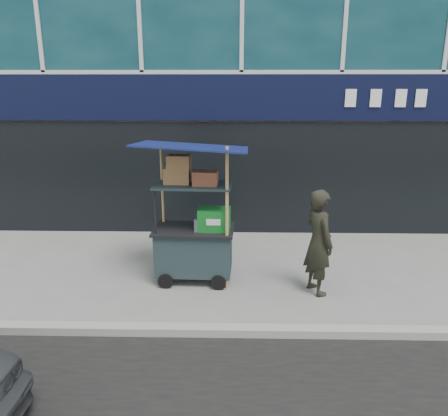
{
  "coord_description": "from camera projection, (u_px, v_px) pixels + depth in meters",
  "views": [
    {
      "loc": [
        -0.15,
        -5.27,
        3.22
      ],
      "look_at": [
        -0.29,
        1.2,
        1.34
      ],
      "focal_mm": 35.0,
      "sensor_mm": 36.0,
      "label": 1
    }
  ],
  "objects": [
    {
      "name": "ground",
      "position": [
        243.0,
        327.0,
        5.95
      ],
      "size": [
        80.0,
        80.0,
        0.0
      ],
      "primitive_type": "plane",
      "color": "slate",
      "rests_on": "ground"
    },
    {
      "name": "curb",
      "position": [
        244.0,
        331.0,
        5.75
      ],
      "size": [
        80.0,
        0.18,
        0.12
      ],
      "primitive_type": "cube",
      "color": "gray",
      "rests_on": "ground"
    },
    {
      "name": "vendor_cart",
      "position": [
        195.0,
        233.0,
        7.17
      ],
      "size": [
        1.78,
        1.3,
        2.35
      ],
      "rotation": [
        0.0,
        0.0,
        -0.04
      ],
      "color": "black",
      "rests_on": "ground"
    },
    {
      "name": "vendor_man",
      "position": [
        319.0,
        242.0,
        6.73
      ],
      "size": [
        0.6,
        0.72,
        1.67
      ],
      "primitive_type": "imported",
      "rotation": [
        0.0,
        0.0,
        1.96
      ],
      "color": "black",
      "rests_on": "ground"
    }
  ]
}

